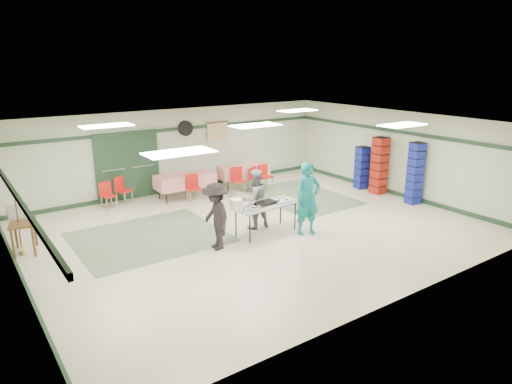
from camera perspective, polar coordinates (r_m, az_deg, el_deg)
floor at (r=11.88m, az=-0.07°, el=-4.58°), size 11.00×11.00×0.00m
ceiling at (r=11.21m, az=-0.07°, el=8.43°), size 11.00×11.00×0.00m
wall_back at (r=15.30m, az=-9.79°, el=5.18°), size 11.00×0.00×11.00m
wall_front at (r=8.36m, az=17.91°, el=-4.70°), size 11.00×0.00×11.00m
wall_left at (r=9.60m, az=-28.17°, el=-3.19°), size 0.00×9.00×9.00m
wall_right at (r=15.22m, az=17.24°, el=4.63°), size 0.00×9.00×9.00m
trim_back at (r=15.15m, az=-9.87°, el=7.76°), size 11.00×0.06×0.10m
baseboard_back at (r=15.56m, az=-9.51°, el=0.50°), size 11.00×0.06×0.12m
trim_left at (r=9.41m, az=-28.56°, el=0.87°), size 0.06×9.00×0.10m
baseboard_left at (r=10.06m, az=-27.02°, el=-10.11°), size 0.06×9.00×0.12m
trim_right at (r=15.08m, az=17.39°, el=7.22°), size 0.06×9.00×0.10m
baseboard_right at (r=15.49m, az=16.77°, el=-0.05°), size 0.06×9.00×0.12m
green_patch_a at (r=11.62m, az=-13.18°, el=-5.51°), size 3.50×3.00×0.01m
green_patch_b at (r=14.64m, az=5.58°, el=-0.60°), size 2.50×3.50×0.01m
double_door_left at (r=14.53m, az=-17.48°, el=2.87°), size 0.90×0.06×2.10m
double_door_right at (r=14.83m, az=-14.00°, el=3.40°), size 0.90×0.06×2.10m
door_frame at (r=14.65m, az=-15.72°, el=3.12°), size 2.00×0.03×2.15m
wall_fan at (r=15.25m, az=-8.79°, el=7.86°), size 0.50×0.10×0.50m
scroll_banner at (r=15.84m, az=-4.84°, el=7.57°), size 0.80×0.02×0.60m
serving_table at (r=11.37m, az=1.28°, el=-1.76°), size 1.76×0.82×0.76m
sheet_tray_right at (r=11.63m, az=3.19°, el=-1.05°), size 0.64×0.50×0.02m
sheet_tray_mid at (r=11.39m, az=0.89°, el=-1.40°), size 0.63×0.50×0.02m
sheet_tray_left at (r=10.98m, az=-0.55°, el=-2.08°), size 0.58×0.45×0.02m
baking_pan at (r=11.33m, az=1.18°, el=-1.35°), size 0.50×0.33×0.08m
foam_box_stack at (r=10.85m, az=-2.51°, el=-1.63°), size 0.26×0.24×0.28m
volunteer_teal at (r=11.32m, az=6.50°, el=-0.85°), size 0.73×0.55×1.83m
volunteer_grey at (r=11.69m, az=-0.14°, el=-0.89°), size 0.79×0.63×1.56m
volunteer_dark at (r=10.44m, az=-5.04°, el=-3.06°), size 0.70×1.08×1.57m
dining_table_a at (r=15.56m, az=-1.58°, el=2.66°), size 1.79×0.99×0.77m
dining_table_b at (r=14.51m, az=-8.85°, el=1.46°), size 1.87×0.90×0.77m
chair_a at (r=15.15m, az=-0.17°, el=1.97°), size 0.49×0.49×0.80m
chair_b at (r=14.79m, az=-2.36°, el=1.80°), size 0.50×0.50×0.88m
chair_c at (r=15.39m, az=1.08°, el=2.28°), size 0.42×0.42×0.84m
chair_d at (r=14.02m, az=-7.90°, el=0.83°), size 0.48×0.48×0.87m
chair_loose_a at (r=14.27m, az=-16.45°, el=0.52°), size 0.54×0.54×0.85m
chair_loose_b at (r=13.96m, az=-18.14°, el=-0.09°), size 0.44×0.44×0.81m
crate_stack_blue_a at (r=15.79m, az=13.09°, el=2.99°), size 0.43×0.43×1.44m
crate_stack_red at (r=15.27m, az=15.18°, el=3.20°), size 0.42×0.42×1.85m
crate_stack_blue_b at (r=14.46m, az=19.26°, el=2.21°), size 0.43×0.43×1.88m
printer_table at (r=11.51m, az=-27.14°, el=-3.84°), size 0.68×0.89×0.74m
office_printer at (r=11.75m, az=-27.58°, el=-1.96°), size 0.47×0.41×0.36m
broom at (r=11.47m, az=-27.58°, el=-3.54°), size 0.09×0.22×1.35m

